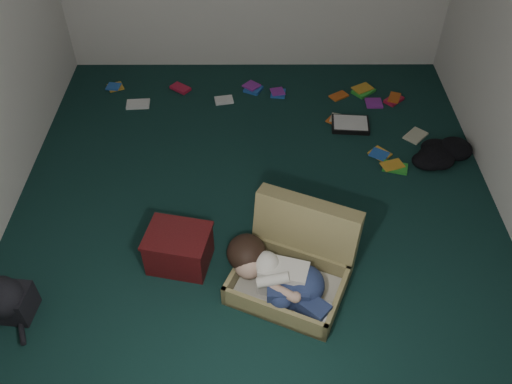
{
  "coord_description": "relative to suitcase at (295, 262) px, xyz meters",
  "views": [
    {
      "loc": [
        -0.01,
        -3.09,
        3.24
      ],
      "look_at": [
        0.0,
        -0.15,
        0.35
      ],
      "focal_mm": 38.0,
      "sensor_mm": 36.0,
      "label": 1
    }
  ],
  "objects": [
    {
      "name": "backpack",
      "position": [
        -1.98,
        -0.3,
        -0.04
      ],
      "size": [
        0.45,
        0.38,
        0.25
      ],
      "primitive_type": null,
      "rotation": [
        0.0,
        0.0,
        -0.11
      ],
      "color": "black",
      "rests_on": "floor"
    },
    {
      "name": "suitcase",
      "position": [
        0.0,
        0.0,
        0.0
      ],
      "size": [
        1.0,
        0.99,
        0.56
      ],
      "rotation": [
        0.0,
        0.0,
        -0.41
      ],
      "color": "#988B54",
      "rests_on": "floor"
    },
    {
      "name": "paper_tray",
      "position": [
        0.64,
        1.8,
        -0.14
      ],
      "size": [
        0.38,
        0.3,
        0.05
      ],
      "rotation": [
        0.0,
        0.0,
        -0.08
      ],
      "color": "black",
      "rests_on": "floor"
    },
    {
      "name": "maroon_bin",
      "position": [
        -0.85,
        0.13,
        -0.01
      ],
      "size": [
        0.52,
        0.44,
        0.31
      ],
      "rotation": [
        0.0,
        0.0,
        -0.2
      ],
      "color": "#470E10",
      "rests_on": "floor"
    },
    {
      "name": "floor",
      "position": [
        -0.28,
        0.68,
        -0.17
      ],
      "size": [
        4.5,
        4.5,
        0.0
      ],
      "primitive_type": "plane",
      "color": "black",
      "rests_on": "ground"
    },
    {
      "name": "clothing_pile",
      "position": [
        1.38,
        1.29,
        -0.09
      ],
      "size": [
        0.57,
        0.51,
        0.15
      ],
      "primitive_type": null,
      "rotation": [
        0.0,
        0.0,
        0.28
      ],
      "color": "black",
      "rests_on": "floor"
    },
    {
      "name": "book_scatter",
      "position": [
        0.13,
        2.08,
        -0.16
      ],
      "size": [
        3.19,
        1.48,
        0.02
      ],
      "color": "gold",
      "rests_on": "floor"
    },
    {
      "name": "person",
      "position": [
        -0.13,
        -0.16,
        0.04
      ],
      "size": [
        0.74,
        0.63,
        0.35
      ],
      "rotation": [
        0.0,
        0.0,
        -0.41
      ],
      "color": "white",
      "rests_on": "suitcase"
    }
  ]
}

